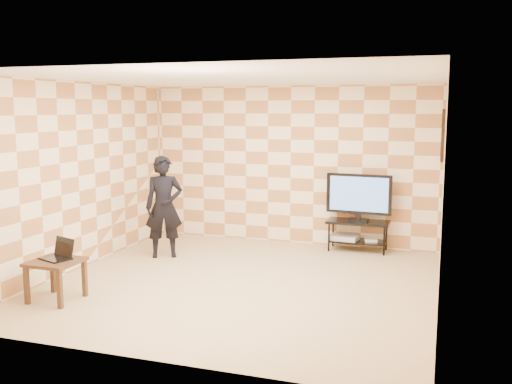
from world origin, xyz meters
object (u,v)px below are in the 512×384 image
at_px(tv, 359,195).
at_px(side_table, 55,267).
at_px(tv_stand, 358,229).
at_px(person, 164,207).

relative_size(tv, side_table, 1.84).
xyz_separation_m(tv_stand, person, (-2.84, -1.32, 0.43)).
distance_m(tv_stand, tv, 0.56).
height_order(tv_stand, side_table, same).
bearing_deg(side_table, tv_stand, 48.98).
bearing_deg(tv_stand, person, -155.08).
bearing_deg(side_table, tv, 48.96).
bearing_deg(side_table, person, 82.67).
bearing_deg(tv, side_table, -131.04).
distance_m(tv, side_table, 4.80).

